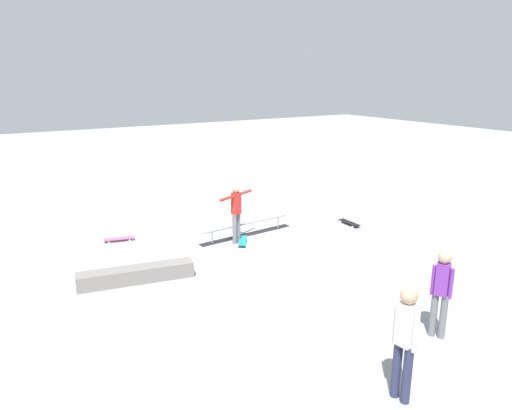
{
  "coord_description": "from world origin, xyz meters",
  "views": [
    {
      "loc": [
        6.73,
        10.42,
        4.43
      ],
      "look_at": [
        0.26,
        -0.09,
        1.0
      ],
      "focal_mm": 33.42,
      "sensor_mm": 36.0,
      "label": 1
    }
  ],
  "objects_px": {
    "skate_ledge": "(136,275)",
    "bystander_white_shirt": "(405,338)",
    "grind_rail": "(247,230)",
    "loose_skateboard_black": "(349,223)",
    "skateboard_main": "(243,241)",
    "bystander_purple_shirt": "(441,289)",
    "loose_skateboard_pink": "(119,239)",
    "skater_main": "(236,209)"
  },
  "relations": [
    {
      "from": "skate_ledge",
      "to": "bystander_white_shirt",
      "type": "relative_size",
      "value": 1.46
    },
    {
      "from": "grind_rail",
      "to": "loose_skateboard_black",
      "type": "distance_m",
      "value": 3.22
    },
    {
      "from": "skateboard_main",
      "to": "bystander_white_shirt",
      "type": "distance_m",
      "value": 6.85
    },
    {
      "from": "bystander_purple_shirt",
      "to": "bystander_white_shirt",
      "type": "height_order",
      "value": "bystander_white_shirt"
    },
    {
      "from": "loose_skateboard_pink",
      "to": "skateboard_main",
      "type": "bearing_deg",
      "value": 158.51
    },
    {
      "from": "loose_skateboard_pink",
      "to": "loose_skateboard_black",
      "type": "relative_size",
      "value": 1.02
    },
    {
      "from": "skateboard_main",
      "to": "skate_ledge",
      "type": "bearing_deg",
      "value": -41.02
    },
    {
      "from": "skate_ledge",
      "to": "bystander_purple_shirt",
      "type": "xyz_separation_m",
      "value": [
        -3.73,
        4.94,
        0.73
      ]
    },
    {
      "from": "grind_rail",
      "to": "skate_ledge",
      "type": "distance_m",
      "value": 3.93
    },
    {
      "from": "grind_rail",
      "to": "bystander_white_shirt",
      "type": "distance_m",
      "value": 7.44
    },
    {
      "from": "grind_rail",
      "to": "loose_skateboard_black",
      "type": "bearing_deg",
      "value": 160.45
    },
    {
      "from": "grind_rail",
      "to": "loose_skateboard_black",
      "type": "height_order",
      "value": "grind_rail"
    },
    {
      "from": "skate_ledge",
      "to": "skater_main",
      "type": "bearing_deg",
      "value": -161.67
    },
    {
      "from": "grind_rail",
      "to": "skater_main",
      "type": "relative_size",
      "value": 1.86
    },
    {
      "from": "bystander_purple_shirt",
      "to": "loose_skateboard_pink",
      "type": "distance_m",
      "value": 8.46
    },
    {
      "from": "bystander_purple_shirt",
      "to": "loose_skateboard_black",
      "type": "height_order",
      "value": "bystander_purple_shirt"
    },
    {
      "from": "bystander_purple_shirt",
      "to": "skateboard_main",
      "type": "bearing_deg",
      "value": -22.38
    },
    {
      "from": "skate_ledge",
      "to": "bystander_purple_shirt",
      "type": "distance_m",
      "value": 6.23
    },
    {
      "from": "loose_skateboard_pink",
      "to": "bystander_white_shirt",
      "type": "bearing_deg",
      "value": 112.68
    },
    {
      "from": "bystander_purple_shirt",
      "to": "grind_rail",
      "type": "bearing_deg",
      "value": -26.77
    },
    {
      "from": "skater_main",
      "to": "bystander_white_shirt",
      "type": "xyz_separation_m",
      "value": [
        1.19,
        6.79,
        0.03
      ]
    },
    {
      "from": "skater_main",
      "to": "loose_skateboard_pink",
      "type": "bearing_deg",
      "value": -56.89
    },
    {
      "from": "bystander_white_shirt",
      "to": "loose_skateboard_pink",
      "type": "distance_m",
      "value": 8.74
    },
    {
      "from": "bystander_purple_shirt",
      "to": "loose_skateboard_pink",
      "type": "relative_size",
      "value": 1.92
    },
    {
      "from": "grind_rail",
      "to": "skateboard_main",
      "type": "distance_m",
      "value": 0.7
    },
    {
      "from": "bystander_white_shirt",
      "to": "loose_skateboard_pink",
      "type": "relative_size",
      "value": 2.08
    },
    {
      "from": "skateboard_main",
      "to": "loose_skateboard_pink",
      "type": "relative_size",
      "value": 0.94
    },
    {
      "from": "bystander_purple_shirt",
      "to": "skater_main",
      "type": "bearing_deg",
      "value": -21.42
    },
    {
      "from": "skater_main",
      "to": "skateboard_main",
      "type": "xyz_separation_m",
      "value": [
        -0.11,
        0.13,
        -0.87
      ]
    },
    {
      "from": "skate_ledge",
      "to": "loose_skateboard_black",
      "type": "xyz_separation_m",
      "value": [
        -6.76,
        -0.6,
        -0.1
      ]
    },
    {
      "from": "bystander_white_shirt",
      "to": "loose_skateboard_black",
      "type": "xyz_separation_m",
      "value": [
        -4.85,
        -6.36,
        -0.89
      ]
    },
    {
      "from": "bystander_purple_shirt",
      "to": "loose_skateboard_black",
      "type": "xyz_separation_m",
      "value": [
        -3.03,
        -5.54,
        -0.82
      ]
    },
    {
      "from": "skateboard_main",
      "to": "bystander_purple_shirt",
      "type": "distance_m",
      "value": 5.92
    },
    {
      "from": "bystander_purple_shirt",
      "to": "loose_skateboard_pink",
      "type": "xyz_separation_m",
      "value": [
        3.31,
        -7.75,
        -0.82
      ]
    },
    {
      "from": "skateboard_main",
      "to": "loose_skateboard_black",
      "type": "distance_m",
      "value": 3.56
    },
    {
      "from": "loose_skateboard_pink",
      "to": "loose_skateboard_black",
      "type": "distance_m",
      "value": 6.71
    },
    {
      "from": "bystander_white_shirt",
      "to": "bystander_purple_shirt",
      "type": "bearing_deg",
      "value": 107.94
    },
    {
      "from": "skater_main",
      "to": "loose_skateboard_black",
      "type": "bearing_deg",
      "value": 150.02
    },
    {
      "from": "skateboard_main",
      "to": "bystander_purple_shirt",
      "type": "bearing_deg",
      "value": 38.39
    },
    {
      "from": "grind_rail",
      "to": "skate_ledge",
      "type": "height_order",
      "value": "grind_rail"
    },
    {
      "from": "skater_main",
      "to": "loose_skateboard_black",
      "type": "xyz_separation_m",
      "value": [
        -3.66,
        0.43,
        -0.87
      ]
    },
    {
      "from": "grind_rail",
      "to": "skater_main",
      "type": "height_order",
      "value": "skater_main"
    }
  ]
}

